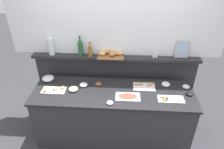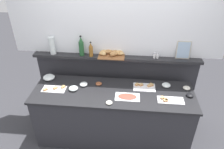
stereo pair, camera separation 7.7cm
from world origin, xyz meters
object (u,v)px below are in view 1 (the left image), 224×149
(condiment_bowl_teal, at_px, (190,94))
(pepper_shaker, at_px, (157,55))
(cold_cuts_platter, at_px, (128,97))
(glass_bowl_medium, at_px, (48,78))
(condiment_bowl_cream, at_px, (99,84))
(glass_bowl_extra, at_px, (166,84))
(framed_picture, at_px, (182,49))
(sandwich_platter_front, at_px, (144,86))
(water_carafe, at_px, (51,46))
(bread_basket, at_px, (112,53))
(glass_bowl_large, at_px, (84,85))
(glass_bowl_small, at_px, (73,89))
(condiment_bowl_dark, at_px, (110,103))
(salt_shaker, at_px, (154,55))
(vinegar_bottle_amber, at_px, (90,50))
(sandwich_platter_rear, at_px, (54,90))
(sandwich_platter_side, at_px, (169,99))
(condiment_bowl_red, at_px, (186,87))
(wine_bottle_green, at_px, (80,47))

(condiment_bowl_teal, height_order, pepper_shaker, pepper_shaker)
(cold_cuts_platter, bearing_deg, glass_bowl_medium, 164.62)
(condiment_bowl_cream, xyz_separation_m, pepper_shaker, (0.86, 0.30, 0.36))
(glass_bowl_extra, distance_m, framed_picture, 0.58)
(sandwich_platter_front, relative_size, water_carafe, 1.16)
(bread_basket, bearing_deg, glass_bowl_extra, -19.14)
(glass_bowl_large, bearing_deg, water_carafe, 146.80)
(cold_cuts_platter, relative_size, condiment_bowl_teal, 3.35)
(glass_bowl_small, relative_size, pepper_shaker, 1.53)
(condiment_bowl_dark, bearing_deg, salt_shaker, 49.92)
(glass_bowl_small, height_order, vinegar_bottle_amber, vinegar_bottle_amber)
(pepper_shaker, bearing_deg, condiment_bowl_dark, -132.06)
(sandwich_platter_rear, xyz_separation_m, salt_shaker, (1.44, 0.49, 0.36))
(cold_cuts_platter, bearing_deg, sandwich_platter_side, -1.56)
(sandwich_platter_side, xyz_separation_m, condiment_bowl_teal, (0.30, 0.12, 0.01))
(condiment_bowl_dark, height_order, vinegar_bottle_amber, vinegar_bottle_amber)
(bread_basket, bearing_deg, cold_cuts_platter, -66.24)
(sandwich_platter_rear, relative_size, bread_basket, 0.82)
(pepper_shaker, bearing_deg, salt_shaker, 180.00)
(sandwich_platter_side, xyz_separation_m, glass_bowl_small, (-1.35, 0.12, 0.01))
(cold_cuts_platter, height_order, vinegar_bottle_amber, vinegar_bottle_amber)
(framed_picture, bearing_deg, glass_bowl_large, -165.00)
(glass_bowl_medium, xyz_separation_m, condiment_bowl_teal, (2.09, -0.23, -0.01))
(sandwich_platter_rear, bearing_deg, sandwich_platter_side, -3.42)
(glass_bowl_large, relative_size, framed_picture, 0.44)
(water_carafe, bearing_deg, sandwich_platter_front, -12.13)
(sandwich_platter_side, relative_size, pepper_shaker, 4.08)
(condiment_bowl_red, xyz_separation_m, framed_picture, (-0.06, 0.33, 0.45))
(condiment_bowl_teal, relative_size, vinegar_bottle_amber, 0.43)
(condiment_bowl_dark, distance_m, bread_basket, 0.83)
(glass_bowl_large, distance_m, condiment_bowl_cream, 0.22)
(glass_bowl_large, relative_size, wine_bottle_green, 0.37)
(condiment_bowl_cream, height_order, bread_basket, bread_basket)
(sandwich_platter_rear, xyz_separation_m, condiment_bowl_dark, (0.83, -0.24, 0.01))
(wine_bottle_green, bearing_deg, condiment_bowl_dark, -55.33)
(glass_bowl_extra, distance_m, condiment_bowl_red, 0.29)
(glass_bowl_large, relative_size, condiment_bowl_dark, 1.33)
(condiment_bowl_teal, bearing_deg, glass_bowl_extra, 145.11)
(condiment_bowl_teal, relative_size, framed_picture, 0.37)
(sandwich_platter_front, relative_size, glass_bowl_small, 2.40)
(condiment_bowl_dark, height_order, framed_picture, framed_picture)
(glass_bowl_extra, bearing_deg, condiment_bowl_dark, -149.65)
(sandwich_platter_rear, xyz_separation_m, condiment_bowl_cream, (0.63, 0.19, 0.01))
(glass_bowl_large, xyz_separation_m, water_carafe, (-0.53, 0.35, 0.45))
(sandwich_platter_rear, height_order, condiment_bowl_cream, sandwich_platter_rear)
(condiment_bowl_teal, xyz_separation_m, water_carafe, (-2.06, 0.47, 0.45))
(sandwich_platter_side, height_order, condiment_bowl_red, same)
(vinegar_bottle_amber, bearing_deg, water_carafe, 177.41)
(sandwich_platter_rear, relative_size, sandwich_platter_side, 0.96)
(sandwich_platter_rear, relative_size, condiment_bowl_red, 3.26)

